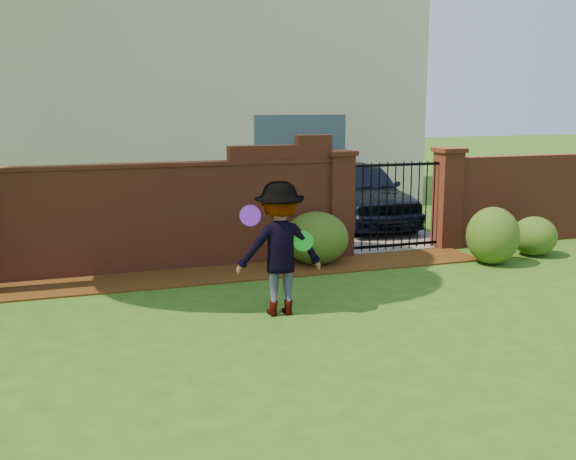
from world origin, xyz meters
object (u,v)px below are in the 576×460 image
object	(u,v)px
frisbee_green	(303,241)
man	(280,249)
frisbee_purple	(250,216)
car	(360,193)

from	to	relation	value
frisbee_green	man	bearing A→B (deg)	153.70
man	frisbee_purple	xyz separation A→B (m)	(-0.38, 0.02, 0.45)
car	man	bearing A→B (deg)	-120.80
car	man	world-z (taller)	man
car	frisbee_green	world-z (taller)	car
man	frisbee_green	distance (m)	0.32
frisbee_purple	frisbee_green	bearing A→B (deg)	-12.87
car	man	distance (m)	6.67
car	frisbee_purple	distance (m)	6.90
frisbee_purple	man	bearing A→B (deg)	-2.36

